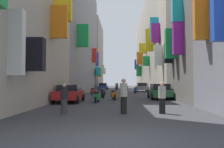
{
  "coord_description": "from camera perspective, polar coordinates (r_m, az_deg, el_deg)",
  "views": [
    {
      "loc": [
        0.18,
        -5.86,
        1.6
      ],
      "look_at": [
        -1.13,
        28.67,
        2.94
      ],
      "focal_mm": 34.89,
      "sensor_mm": 36.0,
      "label": 1
    }
  ],
  "objects": [
    {
      "name": "ground_plane",
      "position": [
        35.9,
        1.88,
        -4.78
      ],
      "size": [
        140.0,
        140.0,
        0.0
      ],
      "primitive_type": "plane",
      "color": "#38383D"
    },
    {
      "name": "building_left_mid_a",
      "position": [
        20.67,
        -21.74,
        12.62
      ],
      "size": [
        7.4,
        7.37,
        13.68
      ],
      "color": "#B2A899",
      "rests_on": "ground"
    },
    {
      "name": "building_left_mid_b",
      "position": [
        36.51,
        -11.01,
        10.42
      ],
      "size": [
        7.39,
        25.46,
        19.15
      ],
      "color": "gray",
      "rests_on": "ground"
    },
    {
      "name": "building_left_far",
      "position": [
        58.95,
        -5.84,
        4.71
      ],
      "size": [
        7.31,
        15.84,
        17.43
      ],
      "color": "gray",
      "rests_on": "ground"
    },
    {
      "name": "building_right_mid_b",
      "position": [
        27.74,
        19.02,
        14.49
      ],
      "size": [
        7.06,
        5.34,
        19.08
      ],
      "color": "#BCB29E",
      "rests_on": "ground"
    },
    {
      "name": "building_right_mid_c",
      "position": [
        34.68,
        15.41,
        11.12
      ],
      "size": [
        7.31,
        9.52,
        19.14
      ],
      "color": "#B2A899",
      "rests_on": "ground"
    },
    {
      "name": "building_right_far",
      "position": [
        52.8,
        10.71,
        5.63
      ],
      "size": [
        7.36,
        28.26,
        17.58
      ],
      "color": "#B2A899",
      "rests_on": "ground"
    },
    {
      "name": "parked_car_blue",
      "position": [
        48.07,
        -2.35,
        -3.22
      ],
      "size": [
        2.03,
        4.32,
        1.47
      ],
      "color": "navy",
      "rests_on": "ground"
    },
    {
      "name": "parked_car_grey",
      "position": [
        39.07,
        7.76,
        -3.38
      ],
      "size": [
        1.98,
        4.22,
        1.55
      ],
      "color": "slate",
      "rests_on": "ground"
    },
    {
      "name": "parked_car_red",
      "position": [
        18.04,
        -11.09,
        -4.91
      ],
      "size": [
        2.01,
        3.92,
        1.4
      ],
      "color": "#B21E1E",
      "rests_on": "ground"
    },
    {
      "name": "parked_car_green",
      "position": [
        21.56,
        12.35,
        -4.39
      ],
      "size": [
        1.97,
        3.95,
        1.47
      ],
      "color": "#236638",
      "rests_on": "ground"
    },
    {
      "name": "scooter_silver",
      "position": [
        46.18,
        4.02,
        -3.63
      ],
      "size": [
        0.62,
        1.98,
        1.13
      ],
      "color": "#ADADB2",
      "rests_on": "ground"
    },
    {
      "name": "scooter_green",
      "position": [
        17.68,
        -3.96,
        -5.91
      ],
      "size": [
        0.52,
        1.79,
        1.13
      ],
      "color": "#287F3D",
      "rests_on": "ground"
    },
    {
      "name": "scooter_black",
      "position": [
        23.01,
        -2.47,
        -5.06
      ],
      "size": [
        0.64,
        1.79,
        1.13
      ],
      "color": "black",
      "rests_on": "ground"
    },
    {
      "name": "scooter_blue",
      "position": [
        32.92,
        6.17,
        -4.19
      ],
      "size": [
        0.65,
        1.96,
        1.13
      ],
      "color": "#2D4CAD",
      "rests_on": "ground"
    },
    {
      "name": "scooter_red",
      "position": [
        28.71,
        -4.99,
        -4.49
      ],
      "size": [
        0.81,
        1.88,
        1.13
      ],
      "color": "red",
      "rests_on": "ground"
    },
    {
      "name": "scooter_orange",
      "position": [
        20.36,
        0.46,
        -5.43
      ],
      "size": [
        0.62,
        1.85,
        1.13
      ],
      "color": "orange",
      "rests_on": "ground"
    },
    {
      "name": "pedestrian_crossing",
      "position": [
        11.3,
        -12.4,
        -6.39
      ],
      "size": [
        0.54,
        0.54,
        1.55
      ],
      "color": "#373737",
      "rests_on": "ground"
    },
    {
      "name": "pedestrian_near_left",
      "position": [
        11.52,
        12.99,
        -6.11
      ],
      "size": [
        0.5,
        0.5,
        1.63
      ],
      "color": "black",
      "rests_on": "ground"
    },
    {
      "name": "pedestrian_near_right",
      "position": [
        44.96,
        1.11,
        -3.28
      ],
      "size": [
        0.43,
        0.43,
        1.57
      ],
      "color": "black",
      "rests_on": "ground"
    },
    {
      "name": "pedestrian_mid_street",
      "position": [
        46.19,
        1.44,
        -3.26
      ],
      "size": [
        0.51,
        0.51,
        1.55
      ],
      "color": "#3D3D3D",
      "rests_on": "ground"
    },
    {
      "name": "pedestrian_far_away",
      "position": [
        11.23,
        3.08,
        -5.77
      ],
      "size": [
        0.5,
        0.5,
        1.8
      ],
      "color": "black",
      "rests_on": "ground"
    },
    {
      "name": "traffic_light_near_corner",
      "position": [
        41.56,
        -4.41,
        -0.6
      ],
      "size": [
        0.26,
        0.34,
        4.06
      ],
      "color": "#2D2D2D",
      "rests_on": "ground"
    }
  ]
}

